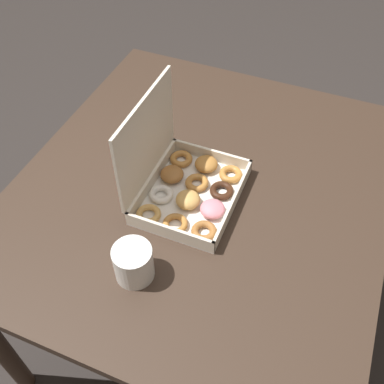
{
  "coord_description": "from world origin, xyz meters",
  "views": [
    {
      "loc": [
        -0.79,
        -0.29,
        1.64
      ],
      "look_at": [
        -0.05,
        0.01,
        0.73
      ],
      "focal_mm": 42.0,
      "sensor_mm": 36.0,
      "label": 1
    }
  ],
  "objects": [
    {
      "name": "coffee_mug",
      "position": [
        -0.33,
        0.04,
        0.76
      ],
      "size": [
        0.09,
        0.09,
        0.09
      ],
      "color": "white",
      "rests_on": "dining_table"
    },
    {
      "name": "donut_box",
      "position": [
        -0.05,
        0.04,
        0.76
      ],
      "size": [
        0.31,
        0.25,
        0.29
      ],
      "color": "silver",
      "rests_on": "dining_table"
    },
    {
      "name": "ground_plane",
      "position": [
        0.0,
        0.0,
        0.0
      ],
      "size": [
        8.0,
        8.0,
        0.0
      ],
      "primitive_type": "plane",
      "color": "#2D2826"
    },
    {
      "name": "dining_table",
      "position": [
        0.0,
        0.0,
        0.63
      ],
      "size": [
        1.12,
        1.01,
        0.71
      ],
      "color": "#38281E",
      "rests_on": "ground_plane"
    }
  ]
}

